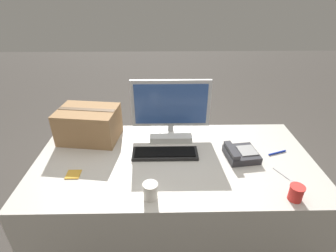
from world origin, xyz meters
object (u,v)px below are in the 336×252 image
paper_cup_right (296,193)px  sticky_note_pad (73,174)px  keyboard (165,153)px  pen_marker (277,153)px  monitor (171,114)px  desk_phone (240,154)px  cardboard_box (89,124)px  spoon (288,179)px  paper_cup_left (150,191)px

paper_cup_right → sticky_note_pad: (-1.23, 0.22, -0.04)m
keyboard → pen_marker: bearing=0.3°
monitor → desk_phone: 0.55m
desk_phone → cardboard_box: size_ratio=0.50×
spoon → sticky_note_pad: 1.27m
keyboard → paper_cup_left: 0.40m
spoon → cardboard_box: bearing=-137.5°
pen_marker → sticky_note_pad: 1.32m
keyboard → pen_marker: size_ratio=3.25×
paper_cup_right → pen_marker: size_ratio=0.66×
monitor → desk_phone: monitor is taller
monitor → desk_phone: bearing=-32.7°
cardboard_box → pen_marker: cardboard_box is taller
keyboard → desk_phone: desk_phone is taller
sticky_note_pad → monitor: bearing=36.8°
paper_cup_right → sticky_note_pad: bearing=169.8°
keyboard → paper_cup_left: paper_cup_left is taller
spoon → cardboard_box: (-1.26, 0.48, 0.11)m
monitor → desk_phone: (0.45, -0.29, -0.15)m
paper_cup_right → spoon: (0.04, 0.16, -0.04)m
monitor → keyboard: bearing=-99.9°
desk_phone → sticky_note_pad: desk_phone is taller
desk_phone → pen_marker: (0.26, 0.04, -0.02)m
sticky_note_pad → cardboard_box: bearing=89.0°
desk_phone → cardboard_box: 1.07m
desk_phone → paper_cup_left: (-0.57, -0.35, 0.02)m
desk_phone → monitor: bearing=139.7°
cardboard_box → paper_cup_right: bearing=-27.6°
desk_phone → spoon: 0.32m
spoon → desk_phone: bearing=-160.5°
pen_marker → sticky_note_pad: bearing=169.2°
paper_cup_left → spoon: size_ratio=0.59×
monitor → cardboard_box: monitor is taller
keyboard → cardboard_box: bearing=157.4°
keyboard → cardboard_box: cardboard_box is taller
paper_cup_left → monitor: bearing=79.0°
monitor → pen_marker: 0.77m
spoon → pen_marker: 0.26m
spoon → pen_marker: bearing=145.8°
cardboard_box → sticky_note_pad: cardboard_box is taller
paper_cup_right → spoon: bearing=77.3°
keyboard → paper_cup_right: bearing=-31.3°
keyboard → spoon: (0.72, -0.25, -0.01)m
monitor → paper_cup_right: bearing=-46.2°
spoon → monitor: bearing=-153.5°
spoon → cardboard_box: size_ratio=0.36×
paper_cup_left → cardboard_box: size_ratio=0.21×
paper_cup_left → sticky_note_pad: 0.51m
keyboard → paper_cup_right: (0.68, -0.41, 0.03)m
desk_phone → pen_marker: size_ratio=1.65×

